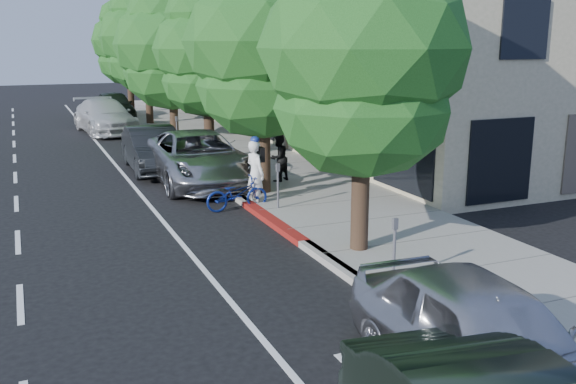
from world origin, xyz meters
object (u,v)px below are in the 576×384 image
cyclist (255,173)px  silver_suv (198,158)px  street_tree_2 (207,51)px  street_tree_5 (128,42)px  bicycle (237,194)px  dark_suv_far (114,106)px  street_tree_1 (263,45)px  street_tree_0 (364,53)px  pedestrian (278,158)px  street_tree_4 (146,39)px  near_car_a (483,341)px  dark_sedan (153,149)px  street_tree_3 (171,46)px  white_pickup (105,116)px

cyclist → silver_suv: cyclist is taller
street_tree_2 → street_tree_5: size_ratio=0.94×
bicycle → silver_suv: silver_suv is taller
dark_suv_far → street_tree_1: bearing=-86.6°
street_tree_5 → street_tree_0: bearing=-90.0°
pedestrian → street_tree_4: bearing=-114.2°
street_tree_0 → dark_suv_far: 27.97m
near_car_a → silver_suv: bearing=93.1°
street_tree_2 → silver_suv: (-1.40, -3.46, -3.42)m
street_tree_1 → street_tree_2: street_tree_1 is taller
dark_sedan → street_tree_0: bearing=-76.5°
street_tree_2 → near_car_a: bearing=-94.5°
street_tree_0 → bicycle: (-1.30, 4.75, -3.98)m
street_tree_0 → street_tree_4: bearing=90.0°
dark_suv_far → near_car_a: 33.56m
bicycle → street_tree_1: bearing=-47.7°
street_tree_1 → cyclist: (-0.65, -1.00, -3.61)m
street_tree_0 → street_tree_5: size_ratio=0.98×
street_tree_1 → dark_suv_far: street_tree_1 is taller
street_tree_3 → bicycle: 13.88m
street_tree_2 → cyclist: (-0.65, -7.00, -3.32)m
silver_suv → near_car_a: (0.00, -14.41, -0.03)m
street_tree_2 → dark_suv_far: (-1.40, 15.70, -3.44)m
street_tree_1 → cyclist: street_tree_1 is taller
dark_suv_far → cyclist: bearing=-88.4°
street_tree_5 → cyclist: (-0.65, -25.00, -3.59)m
cyclist → pedestrian: size_ratio=1.23×
street_tree_5 → dark_suv_far: bearing=-121.3°
street_tree_2 → street_tree_3: 6.00m
street_tree_3 → street_tree_4: size_ratio=0.95×
street_tree_4 → street_tree_5: (0.00, 6.00, -0.22)m
street_tree_1 → near_car_a: (-1.40, -11.86, -3.74)m
street_tree_2 → street_tree_4: 12.01m
street_tree_4 → bicycle: size_ratio=4.33×
silver_suv → dark_suv_far: (0.00, 19.16, -0.03)m
street_tree_3 → pedestrian: street_tree_3 is taller
cyclist → dark_suv_far: (-0.75, 22.70, -0.12)m
white_pickup → dark_suv_far: (1.26, 5.52, -0.01)m
street_tree_1 → street_tree_5: size_ratio=1.01×
street_tree_3 → silver_suv: size_ratio=1.19×
street_tree_1 → white_pickup: (-2.66, 16.17, -3.73)m
street_tree_1 → street_tree_5: (0.00, 24.00, -0.03)m
street_tree_4 → cyclist: 19.39m
dark_sedan → pedestrian: pedestrian is taller
street_tree_5 → cyclist: street_tree_5 is taller
near_car_a → street_tree_1: bearing=86.4°
dark_suv_far → pedestrian: size_ratio=3.17×
street_tree_4 → cyclist: street_tree_4 is taller
street_tree_0 → street_tree_2: street_tree_0 is taller
dark_suv_far → pedestrian: pedestrian is taller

